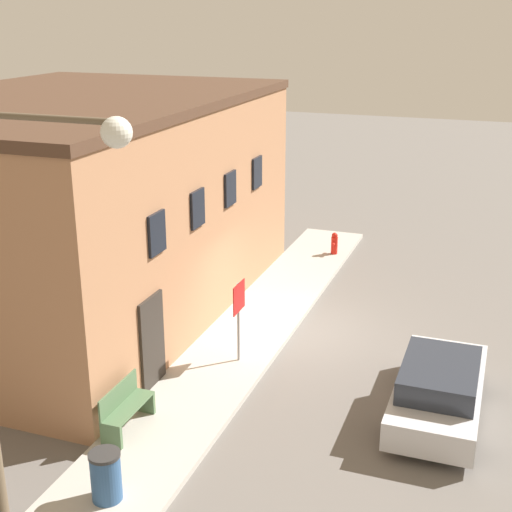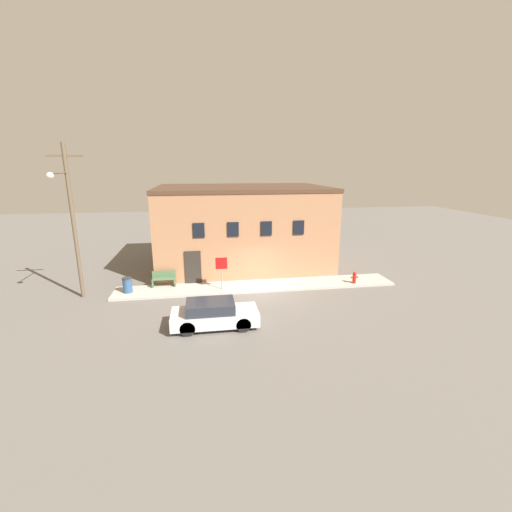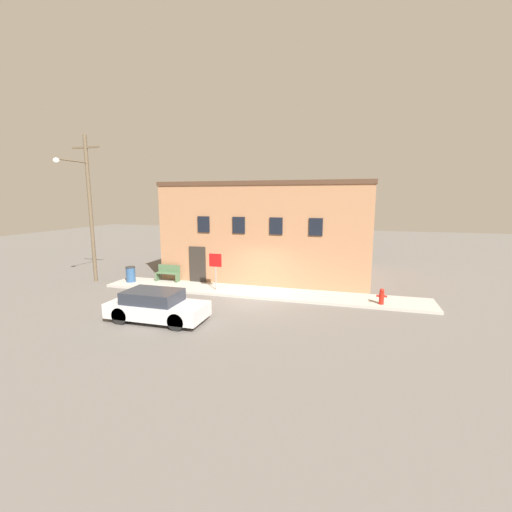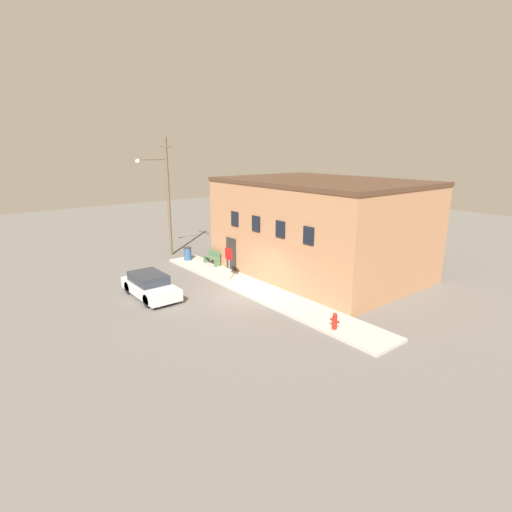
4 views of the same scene
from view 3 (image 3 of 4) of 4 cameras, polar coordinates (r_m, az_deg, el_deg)
ground_plane at (r=17.10m, az=-0.66°, el=-7.21°), size 80.00×80.00×0.00m
sidewalk at (r=18.06m, az=0.30°, el=-6.07°), size 17.15×2.11×0.13m
brick_building at (r=22.64m, az=3.11°, el=4.50°), size 12.07×8.50×5.87m
fire_hydrant at (r=16.80m, az=20.21°, el=-6.33°), size 0.46×0.22×0.74m
stop_sign at (r=18.13m, az=-6.77°, el=-1.44°), size 0.69×0.06×1.94m
bench at (r=20.77m, az=-14.45°, el=-2.82°), size 1.41×0.44×0.94m
trash_bin at (r=21.23m, az=-20.16°, el=-2.85°), size 0.54×0.54×0.90m
utility_pole at (r=22.19m, az=-26.27°, el=7.87°), size 1.80×2.37×8.47m
parked_car at (r=14.63m, az=-16.26°, el=-8.01°), size 4.01×1.70×1.26m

